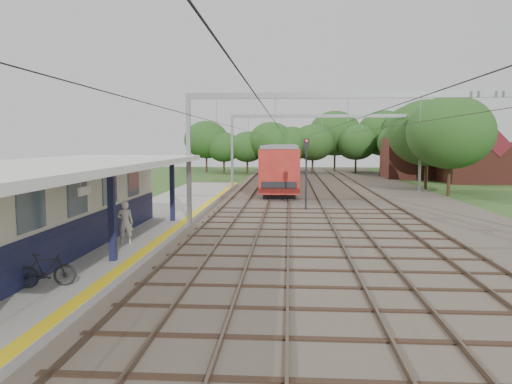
{
  "coord_description": "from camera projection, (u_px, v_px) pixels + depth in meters",
  "views": [
    {
      "loc": [
        0.23,
        -10.77,
        4.48
      ],
      "look_at": [
        -1.67,
        17.99,
        1.6
      ],
      "focal_mm": 35.0,
      "sensor_mm": 36.0,
      "label": 1
    }
  ],
  "objects": [
    {
      "name": "canopy",
      "position": [
        58.0,
        166.0,
        17.26
      ],
      "size": [
        6.4,
        20.0,
        3.44
      ],
      "color": "#111437",
      "rests_on": "platform"
    },
    {
      "name": "yellow_stripe",
      "position": [
        181.0,
        224.0,
        25.36
      ],
      "size": [
        0.45,
        52.0,
        0.01
      ],
      "primitive_type": "cube",
      "color": "yellow",
      "rests_on": "platform"
    },
    {
      "name": "rail_tracks",
      "position": [
        304.0,
        195.0,
        40.83
      ],
      "size": [
        11.8,
        88.0,
        0.15
      ],
      "color": "brown",
      "rests_on": "ballast_bed"
    },
    {
      "name": "signal_post",
      "position": [
        306.0,
        164.0,
        32.3
      ],
      "size": [
        0.37,
        0.32,
        4.72
      ],
      "rotation": [
        0.0,
        0.0,
        0.3
      ],
      "color": "black",
      "rests_on": "ground"
    },
    {
      "name": "ground",
      "position": [
        277.0,
        343.0,
        11.15
      ],
      "size": [
        160.0,
        160.0,
        0.0
      ],
      "primitive_type": "plane",
      "color": "#2D4C1E",
      "rests_on": "ground"
    },
    {
      "name": "platform",
      "position": [
        137.0,
        227.0,
        25.53
      ],
      "size": [
        5.0,
        52.0,
        0.35
      ],
      "primitive_type": "cube",
      "color": "gray",
      "rests_on": "ground"
    },
    {
      "name": "house_near",
      "position": [
        477.0,
        156.0,
        55.15
      ],
      "size": [
        7.0,
        6.12,
        7.89
      ],
      "color": "brown",
      "rests_on": "ground"
    },
    {
      "name": "catenary_system",
      "position": [
        334.0,
        128.0,
        35.49
      ],
      "size": [
        17.22,
        88.0,
        7.0
      ],
      "color": "gray",
      "rests_on": "ground"
    },
    {
      "name": "station_building",
      "position": [
        43.0,
        208.0,
        18.48
      ],
      "size": [
        3.41,
        18.0,
        3.4
      ],
      "color": "beige",
      "rests_on": "platform"
    },
    {
      "name": "train",
      "position": [
        283.0,
        162.0,
        56.7
      ],
      "size": [
        3.16,
        39.34,
        4.13
      ],
      "color": "black",
      "rests_on": "ballast_bed"
    },
    {
      "name": "person",
      "position": [
        125.0,
        222.0,
        20.26
      ],
      "size": [
        0.71,
        0.54,
        1.76
      ],
      "primitive_type": "imported",
      "rotation": [
        0.0,
        0.0,
        3.34
      ],
      "color": "silver",
      "rests_on": "platform"
    },
    {
      "name": "tree_band",
      "position": [
        316.0,
        139.0,
        67.13
      ],
      "size": [
        31.72,
        30.88,
        8.82
      ],
      "color": "#382619",
      "rests_on": "ground"
    },
    {
      "name": "ballast_bed",
      "position": [
        335.0,
        197.0,
        40.67
      ],
      "size": [
        18.0,
        90.0,
        0.1
      ],
      "primitive_type": "cube",
      "color": "#473D33",
      "rests_on": "ground"
    },
    {
      "name": "bicycle",
      "position": [
        46.0,
        270.0,
        14.23
      ],
      "size": [
        1.69,
        0.96,
        0.98
      ],
      "primitive_type": "imported",
      "rotation": [
        0.0,
        0.0,
        1.9
      ],
      "color": "black",
      "rests_on": "platform"
    },
    {
      "name": "house_far",
      "position": [
        417.0,
        152.0,
        61.41
      ],
      "size": [
        8.0,
        6.12,
        8.66
      ],
      "color": "brown",
      "rests_on": "ground"
    }
  ]
}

